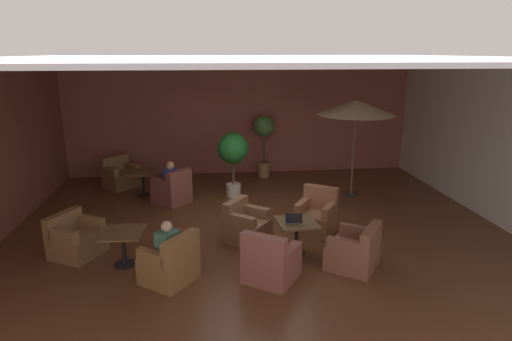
# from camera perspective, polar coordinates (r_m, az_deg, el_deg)

# --- Properties ---
(ground_plane) EXTENTS (10.47, 9.00, 0.02)m
(ground_plane) POSITION_cam_1_polar(r_m,az_deg,el_deg) (9.29, 0.33, -7.66)
(ground_plane) COLOR brown
(wall_back_brick) EXTENTS (10.47, 0.08, 3.48)m
(wall_back_brick) POSITION_cam_1_polar(r_m,az_deg,el_deg) (13.12, -2.06, 7.11)
(wall_back_brick) COLOR #955144
(wall_back_brick) RESTS_ON ground_plane
(wall_right_plain) EXTENTS (0.08, 9.00, 3.48)m
(wall_right_plain) POSITION_cam_1_polar(r_m,az_deg,el_deg) (10.70, 29.19, 3.26)
(wall_right_plain) COLOR silver
(wall_right_plain) RESTS_ON ground_plane
(ceiling_slab) EXTENTS (10.47, 9.00, 0.06)m
(ceiling_slab) POSITION_cam_1_polar(r_m,az_deg,el_deg) (8.55, 0.36, 14.57)
(ceiling_slab) COLOR silver
(ceiling_slab) RESTS_ON wall_back_brick
(cafe_table_front_left) EXTENTS (0.76, 0.76, 0.63)m
(cafe_table_front_left) POSITION_cam_1_polar(r_m,az_deg,el_deg) (8.03, 5.41, -7.60)
(cafe_table_front_left) COLOR black
(cafe_table_front_left) RESTS_ON ground_plane
(armchair_front_left_north) EXTENTS (1.01, 1.02, 0.93)m
(armchair_front_left_north) POSITION_cam_1_polar(r_m,az_deg,el_deg) (9.06, 7.97, -6.07)
(armchair_front_left_north) COLOR brown
(armchair_front_left_north) RESTS_ON ground_plane
(armchair_front_left_east) EXTENTS (1.01, 1.01, 0.82)m
(armchair_front_left_east) POSITION_cam_1_polar(r_m,az_deg,el_deg) (8.58, -1.30, -7.34)
(armchair_front_left_east) COLOR brown
(armchair_front_left_east) RESTS_ON ground_plane
(armchair_front_left_south) EXTENTS (1.07, 1.08, 0.89)m
(armchair_front_left_south) POSITION_cam_1_polar(r_m,az_deg,el_deg) (7.19, 1.93, -12.03)
(armchair_front_left_south) COLOR brown
(armchair_front_left_south) RESTS_ON ground_plane
(armchair_front_left_west) EXTENTS (1.11, 1.12, 0.79)m
(armchair_front_left_west) POSITION_cam_1_polar(r_m,az_deg,el_deg) (7.79, 12.93, -10.38)
(armchair_front_left_west) COLOR brown
(armchair_front_left_west) RESTS_ON ground_plane
(cafe_table_front_right) EXTENTS (0.70, 0.70, 0.63)m
(cafe_table_front_right) POSITION_cam_1_polar(r_m,az_deg,el_deg) (11.57, -14.76, -0.81)
(cafe_table_front_right) COLOR black
(cafe_table_front_right) RESTS_ON ground_plane
(armchair_front_right_north) EXTENTS (1.08, 1.08, 0.85)m
(armchair_front_right_north) POSITION_cam_1_polar(r_m,az_deg,el_deg) (12.51, -17.47, -0.70)
(armchair_front_right_north) COLOR brown
(armchair_front_right_north) RESTS_ON ground_plane
(armchair_front_right_east) EXTENTS (1.04, 1.03, 0.88)m
(armchair_front_right_east) POSITION_cam_1_polar(r_m,az_deg,el_deg) (10.85, -10.97, -2.61)
(armchair_front_right_east) COLOR brown
(armchair_front_right_east) RESTS_ON ground_plane
(cafe_table_mid_center) EXTENTS (0.78, 0.78, 0.63)m
(cafe_table_mid_center) POSITION_cam_1_polar(r_m,az_deg,el_deg) (7.93, -17.16, -8.67)
(cafe_table_mid_center) COLOR black
(cafe_table_mid_center) RESTS_ON ground_plane
(armchair_mid_center_north) EXTENTS (1.04, 1.07, 0.79)m
(armchair_mid_center_north) POSITION_cam_1_polar(r_m,az_deg,el_deg) (8.68, -22.73, -8.42)
(armchair_mid_center_north) COLOR brown
(armchair_mid_center_north) RESTS_ON ground_plane
(armchair_mid_center_east) EXTENTS (1.03, 1.04, 0.85)m
(armchair_mid_center_east) POSITION_cam_1_polar(r_m,az_deg,el_deg) (7.29, -11.23, -11.98)
(armchair_mid_center_east) COLOR brown
(armchair_mid_center_east) RESTS_ON ground_plane
(patio_umbrella_tall_red) EXTENTS (1.95, 1.95, 2.49)m
(patio_umbrella_tall_red) POSITION_cam_1_polar(r_m,az_deg,el_deg) (11.07, 13.08, 8.04)
(patio_umbrella_tall_red) COLOR #2D2D2D
(patio_umbrella_tall_red) RESTS_ON ground_plane
(potted_tree_left_corner) EXTENTS (0.79, 0.79, 1.67)m
(potted_tree_left_corner) POSITION_cam_1_polar(r_m,az_deg,el_deg) (10.96, -3.06, 2.45)
(potted_tree_left_corner) COLOR silver
(potted_tree_left_corner) RESTS_ON ground_plane
(potted_tree_mid_left) EXTENTS (0.60, 0.60, 1.85)m
(potted_tree_mid_left) POSITION_cam_1_polar(r_m,az_deg,el_deg) (12.71, 1.04, 4.71)
(potted_tree_mid_left) COLOR #A66D4D
(potted_tree_mid_left) RESTS_ON ground_plane
(patron_blue_shirt) EXTENTS (0.40, 0.41, 0.62)m
(patron_blue_shirt) POSITION_cam_1_polar(r_m,az_deg,el_deg) (10.77, -11.23, -0.60)
(patron_blue_shirt) COLOR #323D9B
(patron_blue_shirt) RESTS_ON ground_plane
(patron_by_window) EXTENTS (0.40, 0.42, 0.61)m
(patron_by_window) POSITION_cam_1_polar(r_m,az_deg,el_deg) (7.14, -11.64, -9.16)
(patron_by_window) COLOR #43745F
(patron_by_window) RESTS_ON ground_plane
(iced_drink_cup) EXTENTS (0.08, 0.08, 0.11)m
(iced_drink_cup) POSITION_cam_1_polar(r_m,az_deg,el_deg) (7.97, 4.63, -6.33)
(iced_drink_cup) COLOR white
(iced_drink_cup) RESTS_ON cafe_table_front_left
(open_laptop) EXTENTS (0.34, 0.26, 0.20)m
(open_laptop) POSITION_cam_1_polar(r_m,az_deg,el_deg) (7.92, 4.97, -6.52)
(open_laptop) COLOR #9EA0A5
(open_laptop) RESTS_ON cafe_table_front_left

